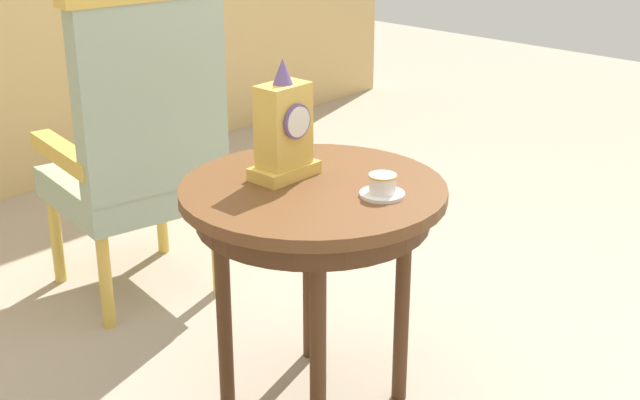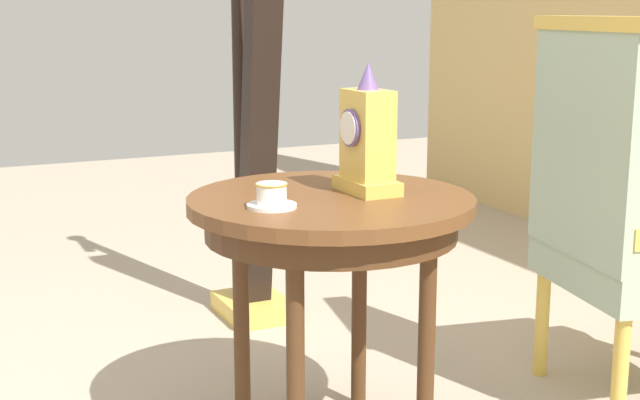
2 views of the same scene
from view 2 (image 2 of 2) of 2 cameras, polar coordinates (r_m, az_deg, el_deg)
The scene contains 5 objects.
side_table at distance 2.28m, azimuth 0.70°, elevation -1.69°, with size 0.74×0.74×0.69m.
teacup_left at distance 2.12m, azimuth -3.12°, elevation 0.21°, with size 0.12×0.12×0.06m.
mantel_clock at distance 2.29m, azimuth 3.03°, elevation 3.81°, with size 0.19×0.11×0.34m.
armchair at distance 2.72m, azimuth 18.84°, elevation -0.50°, with size 0.63×0.62×1.14m.
harp at distance 3.27m, azimuth -4.27°, elevation 4.25°, with size 0.40×0.24×1.77m.
Camera 2 is at (1.98, -0.97, 1.15)m, focal length 49.88 mm.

